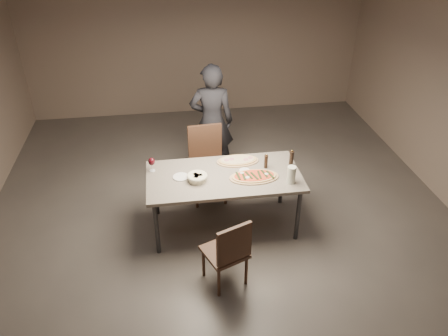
{
  "coord_description": "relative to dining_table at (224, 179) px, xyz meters",
  "views": [
    {
      "loc": [
        -0.62,
        -4.23,
        3.52
      ],
      "look_at": [
        0.0,
        0.0,
        0.85
      ],
      "focal_mm": 35.0,
      "sensor_mm": 36.0,
      "label": 1
    }
  ],
  "objects": [
    {
      "name": "carafe",
      "position": [
        0.73,
        -0.26,
        0.16
      ],
      "size": [
        0.1,
        0.1,
        0.21
      ],
      "rotation": [
        0.0,
        0.0,
        0.35
      ],
      "color": "silver",
      "rests_on": "dining_table"
    },
    {
      "name": "bread_basket",
      "position": [
        -0.32,
        -0.07,
        0.11
      ],
      "size": [
        0.24,
        0.24,
        0.08
      ],
      "rotation": [
        0.0,
        0.0,
        0.15
      ],
      "color": "beige",
      "rests_on": "dining_table"
    },
    {
      "name": "pepper_mill_right",
      "position": [
        0.83,
        0.09,
        0.16
      ],
      "size": [
        0.06,
        0.06,
        0.22
      ],
      "rotation": [
        0.0,
        0.0,
        0.12
      ],
      "color": "black",
      "rests_on": "dining_table"
    },
    {
      "name": "diner",
      "position": [
        0.01,
        1.26,
        0.14
      ],
      "size": [
        0.65,
        0.46,
        1.67
      ],
      "primitive_type": "imported",
      "rotation": [
        0.0,
        0.0,
        3.04
      ],
      "color": "black",
      "rests_on": "ground"
    },
    {
      "name": "chair_far",
      "position": [
        -0.12,
        0.73,
        -0.13
      ],
      "size": [
        0.5,
        0.5,
        1.0
      ],
      "rotation": [
        0.0,
        0.0,
        3.21
      ],
      "color": "#3D2619",
      "rests_on": "ground"
    },
    {
      "name": "side_plate",
      "position": [
        -0.5,
        0.03,
        0.06
      ],
      "size": [
        0.18,
        0.18,
        0.01
      ],
      "rotation": [
        0.0,
        0.0,
        -0.23
      ],
      "color": "white",
      "rests_on": "dining_table"
    },
    {
      "name": "chair_near",
      "position": [
        -0.1,
        -0.98,
        -0.22
      ],
      "size": [
        0.53,
        0.53,
        0.85
      ],
      "rotation": [
        0.0,
        0.0,
        0.38
      ],
      "color": "#3D2619",
      "rests_on": "ground"
    },
    {
      "name": "ham_pizza",
      "position": [
        0.21,
        0.28,
        0.07
      ],
      "size": [
        0.52,
        0.29,
        0.04
      ],
      "rotation": [
        0.0,
        0.0,
        0.17
      ],
      "color": "tan",
      "rests_on": "dining_table"
    },
    {
      "name": "wine_glass",
      "position": [
        -0.83,
        0.22,
        0.18
      ],
      "size": [
        0.08,
        0.08,
        0.18
      ],
      "rotation": [
        0.0,
        0.0,
        -0.13
      ],
      "color": "silver",
      "rests_on": "dining_table"
    },
    {
      "name": "room",
      "position": [
        0.0,
        0.0,
        0.71
      ],
      "size": [
        7.0,
        7.0,
        7.0
      ],
      "color": "#564F4A",
      "rests_on": "ground"
    },
    {
      "name": "dining_table",
      "position": [
        0.0,
        0.0,
        0.0
      ],
      "size": [
        1.8,
        0.9,
        0.75
      ],
      "color": "gray",
      "rests_on": "ground"
    },
    {
      "name": "zucchini_pizza",
      "position": [
        0.34,
        -0.1,
        0.07
      ],
      "size": [
        0.58,
        0.32,
        0.05
      ],
      "rotation": [
        0.0,
        0.0,
        0.15
      ],
      "color": "tan",
      "rests_on": "dining_table"
    },
    {
      "name": "oil_dish",
      "position": [
        0.25,
        0.05,
        0.06
      ],
      "size": [
        0.13,
        0.13,
        0.01
      ],
      "rotation": [
        0.0,
        0.0,
        0.25
      ],
      "color": "white",
      "rests_on": "dining_table"
    },
    {
      "name": "pepper_mill_left",
      "position": [
        0.52,
        0.09,
        0.15
      ],
      "size": [
        0.05,
        0.05,
        0.19
      ],
      "rotation": [
        0.0,
        0.0,
        0.26
      ],
      "color": "black",
      "rests_on": "dining_table"
    }
  ]
}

